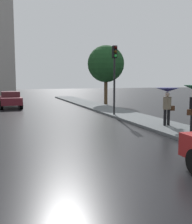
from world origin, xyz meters
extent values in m
plane|color=black|center=(0.00, 0.00, 0.00)|extent=(120.00, 120.00, 0.00)
cube|color=maroon|center=(-1.69, 19.09, 0.61)|extent=(1.69, 3.83, 0.58)
cube|color=#461C22|center=(-1.70, 19.22, 1.11)|extent=(1.46, 1.69, 0.44)
cylinder|color=black|center=(-0.93, 17.85, 0.32)|extent=(0.23, 0.64, 0.64)
cylinder|color=black|center=(-2.42, 17.82, 0.32)|extent=(0.23, 0.64, 0.64)
cylinder|color=black|center=(-0.97, 20.36, 0.32)|extent=(0.23, 0.64, 0.64)
cylinder|color=black|center=(-2.46, 20.33, 0.32)|extent=(0.23, 0.64, 0.64)
cylinder|color=black|center=(5.19, 6.50, 0.53)|extent=(0.14, 0.14, 0.79)
cylinder|color=black|center=(5.01, 6.54, 0.53)|extent=(0.14, 0.14, 0.79)
cylinder|color=#726651|center=(5.10, 6.52, 1.23)|extent=(0.39, 0.39, 0.61)
sphere|color=beige|center=(5.10, 6.52, 1.64)|extent=(0.21, 0.21, 0.21)
cube|color=#3F2314|center=(5.37, 6.47, 0.98)|extent=(0.22, 0.14, 0.24)
cylinder|color=#4C4C51|center=(5.10, 6.52, 1.56)|extent=(0.02, 0.02, 0.79)
cone|color=navy|center=(5.10, 6.52, 1.86)|extent=(1.11, 1.11, 0.18)
cylinder|color=black|center=(4.96, 4.45, 0.56)|extent=(0.14, 0.14, 0.85)
cube|color=#3F2314|center=(4.79, 4.41, 1.04)|extent=(0.22, 0.14, 0.24)
cylinder|color=black|center=(4.29, 11.20, 1.89)|extent=(0.12, 0.12, 3.51)
cube|color=black|center=(4.29, 11.20, 4.02)|extent=(0.26, 0.26, 0.75)
sphere|color=#360503|center=(4.29, 11.03, 4.27)|extent=(0.17, 0.17, 0.17)
sphere|color=#392405|center=(4.29, 11.03, 4.02)|extent=(0.17, 0.17, 0.17)
sphere|color=green|center=(4.29, 11.03, 3.77)|extent=(0.17, 0.17, 0.17)
cylinder|color=#4C3823|center=(6.75, 19.20, 1.28)|extent=(0.32, 0.32, 2.55)
sphere|color=#19421E|center=(6.75, 19.20, 3.72)|extent=(3.34, 3.34, 3.34)
camera|label=1|loc=(-2.45, -5.12, 2.40)|focal=45.15mm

